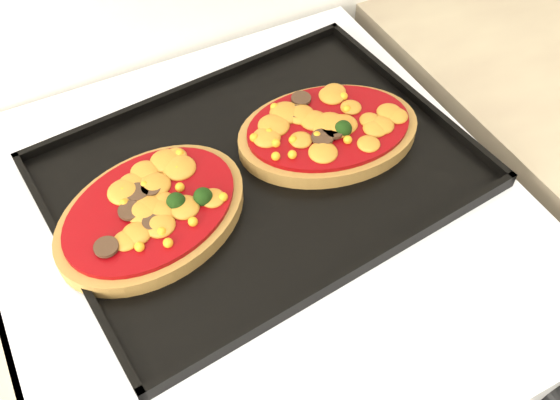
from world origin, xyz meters
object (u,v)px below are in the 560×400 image
pizza_right (328,130)px  pizza_left (151,212)px  baking_tray (260,170)px  stove (263,369)px

pizza_right → pizza_left: bearing=-175.2°
pizza_left → pizza_right: bearing=4.8°
baking_tray → pizza_right: (0.10, 0.01, 0.01)m
stove → pizza_right: pizza_right is taller
pizza_left → stove: bearing=-11.1°
stove → pizza_left: 0.49m
baking_tray → pizza_right: size_ratio=2.13×
stove → pizza_right: bearing=19.2°
pizza_right → baking_tray: bearing=-175.1°
baking_tray → pizza_right: 0.10m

